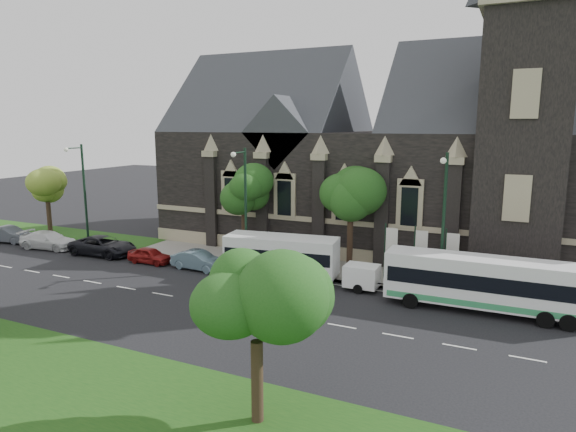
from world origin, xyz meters
The scene contains 21 objects.
ground centered at (0.00, 0.00, 0.00)m, with size 160.00×160.00×0.00m, color black.
sidewalk centered at (0.00, 9.50, 0.07)m, with size 80.00×5.00×0.15m, color gray.
museum centered at (5.12, 18.78, 8.17)m, with size 40.00×17.70×29.90m.
tree_park_east centered at (6.18, -9.32, 4.62)m, with size 3.40×3.40×6.28m.
tree_walk_right centered at (3.21, 10.71, 5.82)m, with size 4.08×4.08×7.80m.
tree_walk_left centered at (-5.80, 10.70, 5.73)m, with size 3.91×3.91×7.64m.
tree_walk_far centered at (-27.82, 10.18, 4.62)m, with size 3.40×3.40×6.28m.
street_lamp_near centered at (10.00, 7.09, 5.11)m, with size 0.36×1.88×9.00m.
street_lamp_mid centered at (-4.00, 7.09, 5.11)m, with size 0.36×1.88×9.00m.
street_lamp_far centered at (-20.00, 7.09, 5.11)m, with size 0.36×1.88×9.00m.
banner_flag_left centered at (6.29, 9.00, 2.38)m, with size 0.90×0.10×4.00m.
banner_flag_center centered at (8.29, 9.00, 2.38)m, with size 0.90×0.10×4.00m.
banner_flag_right centered at (10.29, 9.00, 2.38)m, with size 0.90×0.10×4.00m.
tour_coach centered at (12.59, 5.44, 1.74)m, with size 10.92×2.68×3.18m.
shuttle_bus centered at (-0.56, 6.20, 1.74)m, with size 8.06×3.58×3.01m.
box_trailer centered at (5.23, 6.20, 0.95)m, with size 3.12×1.83×1.67m.
sedan centered at (-7.12, 5.59, 0.70)m, with size 1.49×4.27×1.41m, color slate.
car_far_red centered at (-11.57, 5.45, 0.62)m, with size 1.46×3.64×1.24m, color maroon.
car_far_white centered at (-22.63, 5.38, 0.75)m, with size 2.11×5.19×1.51m, color silver.
car_far_black centered at (-16.71, 5.77, 0.79)m, with size 2.61×5.65×1.57m, color black.
car_far_grey centered at (-27.97, 5.50, 0.74)m, with size 1.56×4.48×1.48m, color #484C54.
Camera 1 is at (13.96, -24.00, 10.64)m, focal length 31.03 mm.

